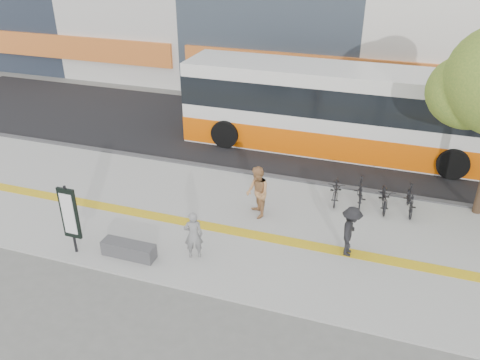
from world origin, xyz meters
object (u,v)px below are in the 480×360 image
(bench, at_px, (129,250))
(pedestrian_tan, at_px, (257,192))
(signboard, at_px, (69,214))
(pedestrian_dark, at_px, (351,232))
(seated_woman, at_px, (193,235))
(bus, at_px, (339,112))

(bench, distance_m, pedestrian_tan, 4.44)
(signboard, height_order, pedestrian_dark, signboard)
(signboard, relative_size, seated_woman, 1.48)
(bench, height_order, seated_woman, seated_woman)
(bench, xyz_separation_m, bus, (4.49, 9.70, 1.39))
(pedestrian_tan, xyz_separation_m, pedestrian_dark, (3.15, -1.17, -0.10))
(bus, xyz_separation_m, pedestrian_dark, (1.53, -7.55, -0.84))
(signboard, bearing_deg, bench, 10.81)
(seated_woman, bearing_deg, pedestrian_tan, -134.30)
(bus, distance_m, pedestrian_tan, 6.62)
(seated_woman, distance_m, pedestrian_dark, 4.49)
(pedestrian_tan, relative_size, pedestrian_dark, 1.13)
(bench, xyz_separation_m, pedestrian_tan, (2.87, 3.32, 0.65))
(signboard, xyz_separation_m, pedestrian_tan, (4.47, 3.63, -0.41))
(bench, distance_m, bus, 10.78)
(bench, bearing_deg, pedestrian_dark, 19.68)
(bench, height_order, bus, bus)
(bench, distance_m, pedestrian_dark, 6.42)
(signboard, distance_m, bus, 11.72)
(pedestrian_tan, bearing_deg, bench, -74.10)
(bench, relative_size, pedestrian_tan, 0.91)
(pedestrian_dark, bearing_deg, bench, 110.31)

